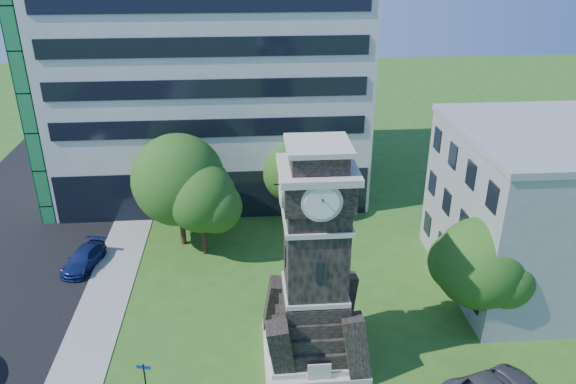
{
  "coord_description": "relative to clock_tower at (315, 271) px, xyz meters",
  "views": [
    {
      "loc": [
        -0.27,
        -22.04,
        21.02
      ],
      "look_at": [
        2.04,
        7.62,
        7.16
      ],
      "focal_mm": 35.0,
      "sensor_mm": 36.0,
      "label": 1
    }
  ],
  "objects": [
    {
      "name": "ground",
      "position": [
        -3.0,
        -2.0,
        -5.28
      ],
      "size": [
        160.0,
        160.0,
        0.0
      ],
      "primitive_type": "plane",
      "color": "#2E5F1B",
      "rests_on": "ground"
    },
    {
      "name": "sidewalk",
      "position": [
        -12.5,
        3.0,
        -5.25
      ],
      "size": [
        3.0,
        70.0,
        0.06
      ],
      "primitive_type": "cube",
      "color": "gray",
      "rests_on": "ground"
    },
    {
      "name": "clock_tower",
      "position": [
        0.0,
        0.0,
        0.0
      ],
      "size": [
        5.4,
        5.4,
        12.22
      ],
      "color": "beige",
      "rests_on": "ground"
    },
    {
      "name": "office_tall",
      "position": [
        -6.2,
        23.84,
        8.94
      ],
      "size": [
        26.2,
        15.11,
        28.6
      ],
      "color": "silver",
      "rests_on": "ground"
    },
    {
      "name": "office_low",
      "position": [
        16.97,
        6.0,
        -0.07
      ],
      "size": [
        15.2,
        12.2,
        10.4
      ],
      "color": "#9A9EA0",
      "rests_on": "ground"
    },
    {
      "name": "car_street_north",
      "position": [
        -14.71,
        9.92,
        -4.66
      ],
      "size": [
        2.73,
        4.58,
        1.24
      ],
      "primitive_type": "imported",
      "rotation": [
        0.0,
        0.0,
        -0.24
      ],
      "color": "navy",
      "rests_on": "ground"
    },
    {
      "name": "street_sign",
      "position": [
        -8.4,
        -3.42,
        -3.52
      ],
      "size": [
        0.68,
        0.07,
        2.82
      ],
      "rotation": [
        0.0,
        0.0,
        -0.22
      ],
      "color": "black",
      "rests_on": "ground"
    },
    {
      "name": "tree_nw",
      "position": [
        -8.06,
        12.56,
        -0.33
      ],
      "size": [
        7.22,
        6.56,
        8.44
      ],
      "rotation": [
        0.0,
        0.0,
        0.01
      ],
      "color": "#332114",
      "rests_on": "ground"
    },
    {
      "name": "tree_nc",
      "position": [
        -6.43,
        11.02,
        -1.04
      ],
      "size": [
        5.35,
        4.86,
        6.85
      ],
      "rotation": [
        0.0,
        0.0,
        -0.37
      ],
      "color": "#332114",
      "rests_on": "ground"
    },
    {
      "name": "tree_ne",
      "position": [
        0.54,
        16.75,
        -1.72
      ],
      "size": [
        5.71,
        5.19,
        6.31
      ],
      "rotation": [
        0.0,
        0.0,
        -0.08
      ],
      "color": "#332114",
      "rests_on": "ground"
    },
    {
      "name": "tree_east",
      "position": [
        9.75,
        2.01,
        -1.44
      ],
      "size": [
        5.78,
        5.26,
        6.63
      ],
      "rotation": [
        0.0,
        0.0,
        0.32
      ],
      "color": "#332114",
      "rests_on": "ground"
    }
  ]
}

